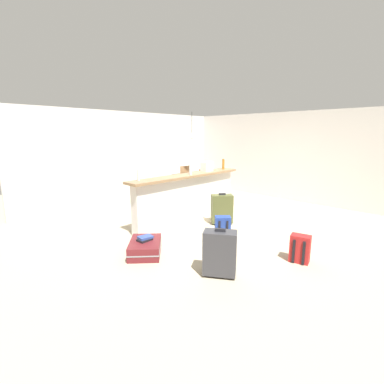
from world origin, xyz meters
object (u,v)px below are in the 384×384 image
Objects in this scene: bottle_amber at (223,164)px; dining_table at (195,177)px; bottle_white at (138,175)px; dining_chair_far_side at (184,179)px; suitcase_upright_olive at (222,209)px; backpack_blue at (223,228)px; suitcase_upright_charcoal at (220,253)px; pendant_lamp at (192,135)px; bottle_clear at (190,169)px; book_stack at (145,238)px; dining_chair_near_partition at (207,183)px; suitcase_flat_maroon at (145,247)px; grocery_bag at (207,166)px; backpack_red at (300,249)px.

dining_table is at bearing 70.61° from bottle_amber.
dining_table is at bearing 24.78° from bottle_white.
dining_chair_far_side reaches higher than suitcase_upright_olive.
bottle_white is 0.48× the size of backpack_blue.
suitcase_upright_charcoal is (-3.12, -3.42, -0.32)m from dining_table.
suitcase_upright_olive is (-1.30, -2.15, -1.52)m from pendant_lamp.
suitcase_upright_olive is at bearing -142.84° from bottle_amber.
bottle_clear reaches higher than book_stack.
bottle_clear is 0.34× the size of suitcase_upright_olive.
suitcase_upright_charcoal is at bearing -143.83° from backpack_blue.
dining_chair_near_partition is (1.68, 0.99, -0.64)m from bottle_clear.
dining_table is at bearing 86.79° from dining_chair_near_partition.
suitcase_flat_maroon is 1.26× the size of suitcase_upright_charcoal.
dining_chair_far_side is at bearing 75.59° from pendant_lamp.
dining_table is (1.71, 1.49, -0.51)m from bottle_clear.
grocery_bag is 0.62× the size of backpack_red.
backpack_blue is at bearing -142.02° from bottle_amber.
backpack_blue is at bearing 36.17° from suitcase_upright_charcoal.
backpack_red reaches higher than book_stack.
grocery_bag reaches higher than dining_chair_near_partition.
bottle_amber is 3.17m from suitcase_flat_maroon.
bottle_white reaches higher than suitcase_flat_maroon.
suitcase_upright_olive is (0.67, 0.54, 0.13)m from backpack_blue.
dining_table is at bearing 52.87° from grocery_bag.
dining_chair_near_partition is 1.39× the size of suitcase_upright_charcoal.
bottle_amber is (2.43, -0.08, 0.02)m from bottle_white.
bottle_clear is at bearing 20.27° from book_stack.
grocery_bag is 1.90m from pendant_lamp.
book_stack is at bearing -146.78° from pendant_lamp.
bottle_amber is 0.23× the size of dining_table.
bottle_amber is 0.60× the size of backpack_blue.
bottle_amber reaches higher than suitcase_upright_charcoal.
grocery_bag is at bearing 70.99° from backpack_red.
grocery_bag is (-0.53, 0.06, -0.02)m from bottle_amber.
bottle_clear is 0.34× the size of suitcase_upright_charcoal.
pendant_lamp is 3.72m from backpack_blue.
backpack_red is 2.07m from suitcase_upright_olive.
bottle_clear is at bearing -131.21° from dining_chair_far_side.
bottle_clear is 2.72m from backpack_red.
bottle_clear is 0.24× the size of dining_chair_near_partition.
pendant_lamp is 1.83× the size of backpack_red.
bottle_amber is 1.34m from suitcase_upright_olive.
bottle_clear is 2.10m from suitcase_flat_maroon.
pendant_lamp reaches higher than bottle_white.
bottle_amber is at bearing 37.22° from suitcase_upright_charcoal.
suitcase_upright_charcoal reaches higher than book_stack.
bottle_amber is 3.39m from suitcase_upright_charcoal.
dining_chair_near_partition is 1.39× the size of suitcase_upright_olive.
bottle_amber is 0.27× the size of dining_chair_far_side.
grocery_bag is 0.39× the size of suitcase_upright_olive.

